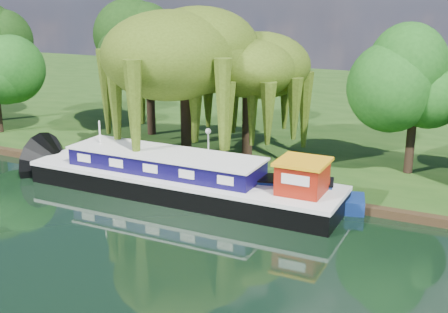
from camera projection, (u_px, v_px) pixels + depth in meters
The scene contains 10 objects.
ground at pixel (100, 234), 27.07m from camera, with size 120.00×120.00×0.00m, color black.
far_bank at pixel (311, 106), 56.37m from camera, with size 120.00×52.00×0.45m, color #18380F.
dutch_barge at pixel (183, 179), 31.96m from camera, with size 18.74×4.32×3.95m.
narrowboat at pixel (258, 193), 30.85m from camera, with size 11.49×4.51×1.66m.
willow_left at pixel (185, 56), 35.83m from camera, with size 7.86×7.86×9.42m.
willow_right at pixel (248, 77), 36.91m from camera, with size 6.08×6.08×7.41m.
tree_far_mid at pixel (149, 51), 42.43m from camera, with size 5.75×5.75×9.40m.
tree_far_right at pixel (416, 86), 33.32m from camera, with size 4.76×4.76×7.79m.
lamppost at pixel (208, 137), 35.25m from camera, with size 0.36×0.36×2.56m.
mooring_posts at pixel (178, 167), 34.27m from camera, with size 19.16×0.16×1.00m.
Camera 1 is at (16.26, -19.82, 11.22)m, focal length 45.00 mm.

